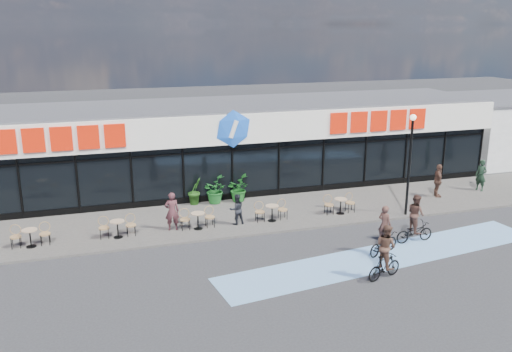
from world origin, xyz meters
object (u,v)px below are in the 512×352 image
Objects in this scene: potted_plant_left at (195,191)px; pedestrian_b at (438,181)px; patron_left at (172,211)px; patron_right at (237,209)px; pedestrian_a at (481,175)px; potted_plant_right at (238,188)px; lamp_post at (410,156)px; cyclist_a at (384,238)px; cyclist_b at (415,223)px; potted_plant_mid at (214,190)px.

potted_plant_left is 0.78× the size of pedestrian_b.
patron_left is 1.22× the size of patron_right.
potted_plant_left is 15.30m from pedestrian_a.
patron_right is (-0.90, -3.21, 0.04)m from potted_plant_right.
potted_plant_left reaches higher than potted_plant_right.
pedestrian_b is at bearing 32.29° from lamp_post.
lamp_post is 2.74× the size of pedestrian_b.
patron_left is at bearing 148.06° from cyclist_a.
potted_plant_right is at bearing -3.74° from potted_plant_left.
cyclist_a is at bearing 128.23° from patron_right.
cyclist_b is at bearing 159.34° from patron_left.
patron_left is at bearing 111.72° from pedestrian_b.
patron_right is at bearing -106.55° from pedestrian_a.
cyclist_b is (6.59, -3.92, 0.03)m from patron_right.
potted_plant_mid is 0.78× the size of pedestrian_b.
lamp_post reaches higher than patron_right.
patron_right is at bearing -105.73° from potted_plant_right.
pedestrian_a is at bearing -65.38° from pedestrian_b.
pedestrian_a is 0.82× the size of cyclist_b.
patron_left is 0.83× the size of cyclist_b.
pedestrian_b is (13.86, 0.71, 0.01)m from patron_left.
cyclist_a is at bearing -57.29° from potted_plant_mid.
pedestrian_a reaches higher than potted_plant_mid.
lamp_post reaches higher than potted_plant_left.
cyclist_b is at bearing -42.84° from potted_plant_left.
potted_plant_mid is at bearing 152.34° from lamp_post.
pedestrian_b reaches higher than potted_plant_left.
lamp_post is 8.32m from patron_right.
cyclist_a is (-3.22, -3.54, -2.30)m from lamp_post.
lamp_post is 3.51× the size of potted_plant_mid.
lamp_post is 2.78× the size of patron_left.
cyclist_b is at bearing -51.42° from potted_plant_right.
cyclist_a is 1.98m from cyclist_b.
patron_left reaches higher than pedestrian_a.
potted_plant_right is 8.72m from cyclist_a.
patron_left is 0.85× the size of cyclist_a.
cyclist_b is (9.45, -4.05, -0.13)m from patron_left.
patron_right is 0.70× the size of cyclist_a.
pedestrian_a is (16.75, 1.01, -0.01)m from patron_left.
lamp_post is at bearing -31.27° from potted_plant_right.
pedestrian_b is at bearing -12.07° from potted_plant_mid.
lamp_post reaches higher than potted_plant_right.
potted_plant_left is 0.79× the size of patron_left.
cyclist_b is (-1.38, -2.84, -2.13)m from lamp_post.
pedestrian_b reaches higher than patron_left.
patron_right reaches higher than potted_plant_right.
patron_right is 0.68× the size of cyclist_b.
patron_right is 13.94m from pedestrian_a.
patron_left is at bearing -140.70° from potted_plant_right.
pedestrian_b is (11.31, -2.42, 0.19)m from potted_plant_mid.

